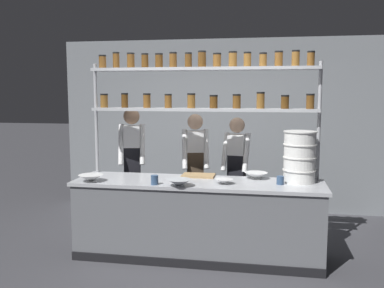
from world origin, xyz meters
name	(u,v)px	position (x,y,z in m)	size (l,w,h in m)	color
ground_plane	(198,256)	(0.00, 0.00, 0.00)	(40.00, 40.00, 0.00)	#3D3D42
back_wall	(220,125)	(0.00, 2.21, 1.41)	(5.33, 0.12, 2.82)	gray
prep_counter	(198,219)	(0.00, 0.00, 0.46)	(2.93, 0.76, 0.92)	slate
spice_shelf_unit	(203,91)	(0.00, 0.33, 1.98)	(2.81, 0.28, 2.45)	#ADAFB5
chef_left	(132,161)	(-1.04, 0.74, 1.01)	(0.41, 0.34, 1.74)	black
chef_center	(195,166)	(-0.17, 0.81, 0.96)	(0.40, 0.33, 1.67)	black
chef_right	(236,169)	(0.39, 0.83, 0.93)	(0.40, 0.32, 1.62)	black
container_stack	(300,157)	(1.16, 0.15, 1.22)	(0.38, 0.38, 0.59)	white
cutting_board	(198,175)	(-0.04, 0.27, 0.93)	(0.40, 0.26, 0.02)	#A88456
prep_bowl_near_left	(91,178)	(-1.23, -0.25, 0.96)	(0.29, 0.29, 0.08)	white
prep_bowl_center_front	(179,183)	(-0.16, -0.31, 0.96)	(0.28, 0.28, 0.08)	#B2B7BC
prep_bowl_center_back	(256,176)	(0.67, 0.26, 0.96)	(0.28, 0.28, 0.08)	white
prep_bowl_near_right	(224,182)	(0.32, -0.11, 0.95)	(0.21, 0.21, 0.06)	white
serving_cup_front	(280,180)	(0.95, -0.02, 0.97)	(0.08, 0.08, 0.09)	#334C70
serving_cup_by_board	(155,180)	(-0.45, -0.28, 0.97)	(0.08, 0.08, 0.11)	#334C70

